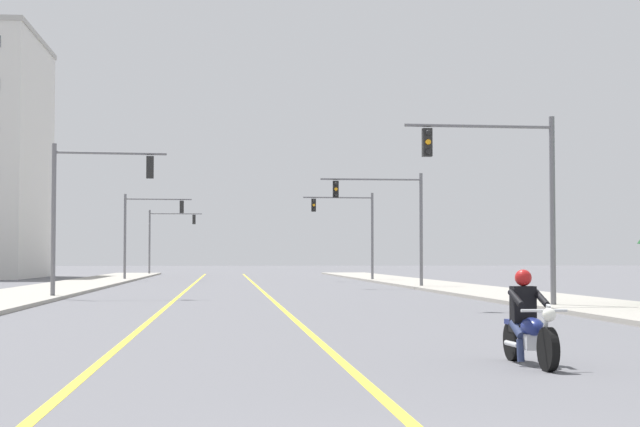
# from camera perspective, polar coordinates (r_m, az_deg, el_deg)

# --- Properties ---
(lane_stripe_center) EXTENTS (0.16, 100.00, 0.01)m
(lane_stripe_center) POSITION_cam_1_polar(r_m,az_deg,el_deg) (51.93, -3.36, -4.31)
(lane_stripe_center) COLOR yellow
(lane_stripe_center) RESTS_ON ground
(lane_stripe_left) EXTENTS (0.16, 100.00, 0.01)m
(lane_stripe_left) POSITION_cam_1_polar(r_m,az_deg,el_deg) (51.93, -7.54, -4.30)
(lane_stripe_left) COLOR yellow
(lane_stripe_left) RESTS_ON ground
(sidewalk_kerb_right) EXTENTS (4.40, 110.00, 0.14)m
(sidewalk_kerb_right) POSITION_cam_1_polar(r_m,az_deg,el_deg) (48.40, 8.96, -4.34)
(sidewalk_kerb_right) COLOR #9E998E
(sidewalk_kerb_right) RESTS_ON ground
(sidewalk_kerb_left) EXTENTS (4.40, 110.00, 0.14)m
(sidewalk_kerb_left) POSITION_cam_1_polar(r_m,az_deg,el_deg) (47.66, -15.72, -4.31)
(sidewalk_kerb_left) COLOR #9E998E
(sidewalk_kerb_left) RESTS_ON ground
(motorcycle_with_rider) EXTENTS (0.70, 2.19, 1.46)m
(motorcycle_with_rider) POSITION_cam_1_polar(r_m,az_deg,el_deg) (15.78, 11.68, -6.29)
(motorcycle_with_rider) COLOR black
(motorcycle_with_rider) RESTS_ON ground
(traffic_signal_near_right) EXTENTS (4.93, 0.46, 6.20)m
(traffic_signal_near_right) POSITION_cam_1_polar(r_m,az_deg,el_deg) (32.90, 10.68, 1.82)
(traffic_signal_near_right) COLOR slate
(traffic_signal_near_right) RESTS_ON ground
(traffic_signal_near_left) EXTENTS (4.52, 0.60, 6.20)m
(traffic_signal_near_left) POSITION_cam_1_polar(r_m,az_deg,el_deg) (41.46, -13.04, 0.92)
(traffic_signal_near_left) COLOR slate
(traffic_signal_near_left) RESTS_ON ground
(traffic_signal_mid_right) EXTENTS (5.55, 0.37, 6.20)m
(traffic_signal_mid_right) POSITION_cam_1_polar(r_m,az_deg,el_deg) (54.33, 4.07, 0.13)
(traffic_signal_mid_right) COLOR slate
(traffic_signal_mid_right) RESTS_ON ground
(traffic_signal_mid_left) EXTENTS (4.81, 0.52, 6.20)m
(traffic_signal_mid_left) POSITION_cam_1_polar(r_m,az_deg,el_deg) (73.41, -9.89, -0.56)
(traffic_signal_mid_left) COLOR slate
(traffic_signal_mid_left) RESTS_ON ground
(traffic_signal_far_right) EXTENTS (4.99, 0.56, 6.20)m
(traffic_signal_far_right) POSITION_cam_1_polar(r_m,az_deg,el_deg) (70.66, 1.84, -0.51)
(traffic_signal_far_right) COLOR slate
(traffic_signal_far_right) RESTS_ON ground
(traffic_signal_far_left) EXTENTS (5.03, 0.37, 6.20)m
(traffic_signal_far_left) POSITION_cam_1_polar(r_m,az_deg,el_deg) (97.47, -8.76, -1.03)
(traffic_signal_far_left) COLOR slate
(traffic_signal_far_left) RESTS_ON ground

